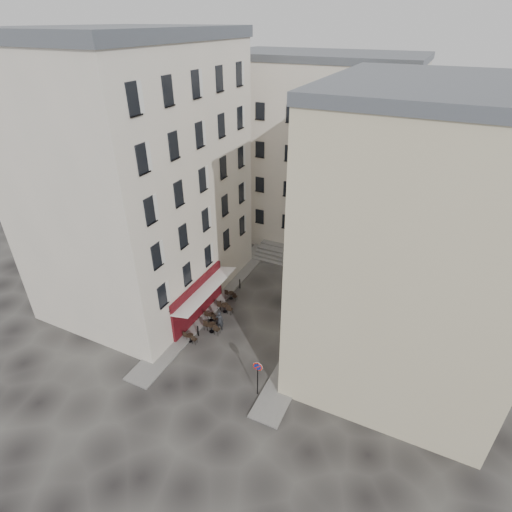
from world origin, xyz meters
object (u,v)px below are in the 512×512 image
Objects in this scene: bistro_table_a at (190,337)px; pedestrian at (220,320)px; no_parking_sign at (258,372)px; bistro_table_b at (212,327)px.

pedestrian reaches higher than bistro_table_a.
no_parking_sign is at bearing -18.69° from bistro_table_a.
no_parking_sign reaches higher than bistro_table_b.
pedestrian is (1.31, 2.22, 0.45)m from bistro_table_a.
bistro_table_b is (-5.80, 3.91, -1.49)m from no_parking_sign.
pedestrian is at bearing 137.60° from no_parking_sign.
pedestrian is (-5.41, 4.49, -1.12)m from no_parking_sign.
no_parking_sign is 7.15m from bistro_table_b.
pedestrian is at bearing 59.40° from bistro_table_a.
no_parking_sign is 7.12m from pedestrian.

